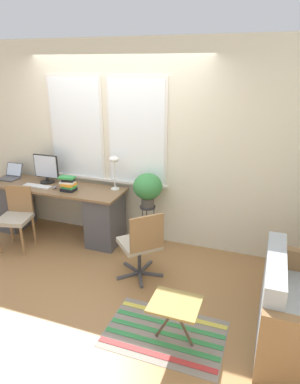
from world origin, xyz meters
TOP-DOWN VIEW (x-y plane):
  - ground_plane at (0.00, 0.00)m, footprint 14.00×14.00m
  - wall_back_with_window at (-0.01, 0.67)m, footprint 9.00×0.12m
  - desk at (-0.87, 0.30)m, footprint 2.06×0.59m
  - laptop at (-1.69, 0.37)m, footprint 0.28×0.29m
  - monitor at (-1.05, 0.40)m, footprint 0.39×0.21m
  - keyboard at (-1.07, 0.19)m, footprint 0.42×0.12m
  - mouse at (-0.79, 0.20)m, footprint 0.04×0.07m
  - desk_lamp at (0.00, 0.47)m, footprint 0.13×0.13m
  - book_stack at (-0.57, 0.20)m, footprint 0.23×0.16m
  - desk_chair_wooden at (-1.17, -0.19)m, footprint 0.47×0.48m
  - office_chair_swivel at (0.69, -0.31)m, footprint 0.60×0.60m
  - couch_loveseat at (2.37, -0.79)m, footprint 0.72×1.14m
  - plant_stand at (0.49, 0.44)m, footprint 0.21×0.21m
  - potted_plant at (0.49, 0.44)m, footprint 0.39×0.39m
  - floor_rug_striped at (1.23, -1.09)m, footprint 1.12×0.73m
  - folding_stool at (1.34, -1.15)m, footprint 0.44×0.37m

SIDE VIEW (x-z plane):
  - ground_plane at x=0.00m, z-range 0.00..0.00m
  - floor_rug_striped at x=1.23m, z-range 0.00..0.01m
  - couch_loveseat at x=2.37m, z-range -0.12..0.73m
  - folding_stool at x=1.34m, z-range 0.17..0.60m
  - desk at x=-0.87m, z-range 0.03..0.79m
  - office_chair_swivel at x=0.69m, z-range 0.02..0.88m
  - desk_chair_wooden at x=-1.17m, z-range 0.04..0.88m
  - plant_stand at x=0.49m, z-range 0.20..0.79m
  - keyboard at x=-1.07m, z-range 0.76..0.78m
  - mouse at x=-0.79m, z-range 0.76..0.80m
  - laptop at x=-1.69m, z-range 0.70..0.91m
  - book_stack at x=-0.57m, z-range 0.75..0.96m
  - potted_plant at x=0.49m, z-range 0.63..1.08m
  - monitor at x=-1.05m, z-range 0.76..1.17m
  - desk_lamp at x=0.00m, z-range 0.90..1.37m
  - wall_back_with_window at x=-0.01m, z-range 0.01..2.71m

